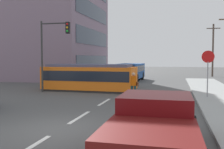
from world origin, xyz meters
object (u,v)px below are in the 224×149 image
(pickup_truck_parked, at_px, (154,126))
(traffic_light_mast, at_px, (52,43))
(parked_sedan_far, at_px, (96,75))
(parked_sedan_furthest, at_px, (110,72))
(pedestrian_crossing, at_px, (134,84))
(stop_sign, at_px, (208,64))
(city_bus, at_px, (130,71))
(streetcar_tram, at_px, (89,77))
(parked_sedan_mid, at_px, (74,78))
(utility_pole_far, at_px, (213,49))

(pickup_truck_parked, relative_size, traffic_light_mast, 0.95)
(parked_sedan_far, xyz_separation_m, parked_sedan_furthest, (0.18, 5.96, 0.00))
(pedestrian_crossing, distance_m, stop_sign, 4.75)
(city_bus, bearing_deg, traffic_light_mast, -108.29)
(city_bus, distance_m, traffic_light_mast, 12.36)
(streetcar_tram, height_order, parked_sedan_far, streetcar_tram)
(pedestrian_crossing, height_order, pickup_truck_parked, pedestrian_crossing)
(parked_sedan_furthest, bearing_deg, pedestrian_crossing, -71.66)
(pedestrian_crossing, bearing_deg, pickup_truck_parked, -77.71)
(parked_sedan_far, height_order, traffic_light_mast, traffic_light_mast)
(city_bus, distance_m, parked_sedan_far, 4.01)
(city_bus, distance_m, parked_sedan_mid, 7.34)
(pedestrian_crossing, relative_size, parked_sedan_far, 0.38)
(parked_sedan_mid, xyz_separation_m, parked_sedan_furthest, (0.56, 11.79, -0.00))
(city_bus, relative_size, stop_sign, 2.09)
(utility_pole_far, bearing_deg, stop_sign, -98.16)
(pickup_truck_parked, relative_size, parked_sedan_mid, 1.08)
(parked_sedan_far, xyz_separation_m, traffic_light_mast, (0.18, -11.42, 3.04))
(city_bus, relative_size, parked_sedan_furthest, 1.32)
(parked_sedan_far, bearing_deg, streetcar_tram, -75.77)
(city_bus, bearing_deg, parked_sedan_far, -179.15)
(pickup_truck_parked, bearing_deg, parked_sedan_furthest, 106.41)
(city_bus, height_order, parked_sedan_mid, city_bus)
(parked_sedan_mid, bearing_deg, city_bus, 53.55)
(streetcar_tram, bearing_deg, pedestrian_crossing, -39.73)
(parked_sedan_mid, xyz_separation_m, parked_sedan_far, (0.37, 5.83, -0.00))
(stop_sign, bearing_deg, traffic_light_mast, 176.55)
(parked_sedan_furthest, relative_size, traffic_light_mast, 0.86)
(parked_sedan_furthest, bearing_deg, parked_sedan_far, -91.77)
(pickup_truck_parked, xyz_separation_m, traffic_light_mast, (-8.34, 10.93, 2.86))
(parked_sedan_far, height_order, stop_sign, stop_sign)
(utility_pole_far, bearing_deg, traffic_light_mast, -123.72)
(streetcar_tram, distance_m, parked_sedan_far, 10.11)
(utility_pole_far, bearing_deg, pickup_truck_parked, -99.89)
(parked_sedan_mid, distance_m, stop_sign, 13.05)
(streetcar_tram, xyz_separation_m, pedestrian_crossing, (4.03, -3.35, -0.13))
(parked_sedan_mid, xyz_separation_m, traffic_light_mast, (0.55, -5.59, 3.03))
(stop_sign, bearing_deg, pedestrian_crossing, -166.52)
(streetcar_tram, distance_m, pickup_truck_parked, 13.94)
(pedestrian_crossing, height_order, parked_sedan_mid, pedestrian_crossing)
(parked_sedan_mid, bearing_deg, pickup_truck_parked, -61.70)
(streetcar_tram, distance_m, utility_pole_far, 22.53)
(streetcar_tram, bearing_deg, parked_sedan_furthest, 98.30)
(streetcar_tram, bearing_deg, traffic_light_mast, -144.66)
(stop_sign, height_order, utility_pole_far, utility_pole_far)
(utility_pole_far, bearing_deg, city_bus, -137.30)
(parked_sedan_far, xyz_separation_m, stop_sign, (10.97, -12.08, 1.57))
(pickup_truck_parked, bearing_deg, stop_sign, 76.58)
(parked_sedan_furthest, distance_m, stop_sign, 21.08)
(pedestrian_crossing, bearing_deg, streetcar_tram, 140.27)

